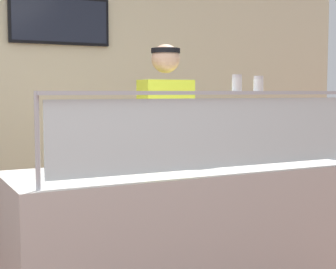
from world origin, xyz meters
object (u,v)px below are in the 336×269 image
worker_figure (167,147)px  parmesan_shaker (237,84)px  pizza_server (184,159)px  pizza_tray (187,162)px  pepper_flake_shaker (258,84)px  pizza_box_stack (242,138)px

worker_figure → parmesan_shaker: bearing=-93.3°
pizza_server → worker_figure: bearing=68.3°
pizza_tray → parmesan_shaker: (0.08, -0.42, 0.49)m
worker_figure → pepper_flake_shaker: bearing=-84.6°
worker_figure → pizza_box_stack: 1.79m
pepper_flake_shaker → worker_figure: (-0.09, 0.99, -0.45)m
parmesan_shaker → pepper_flake_shaker: parmesan_shaker is taller
pizza_tray → pepper_flake_shaker: size_ratio=5.11×
pepper_flake_shaker → pizza_tray: bearing=118.4°
parmesan_shaker → pepper_flake_shaker: size_ratio=1.06×
pizza_tray → pepper_flake_shaker: (0.23, -0.42, 0.49)m
pizza_server → pepper_flake_shaker: pepper_flake_shaker is taller
pizza_server → parmesan_shaker: (0.12, -0.40, 0.47)m
pizza_server → pizza_box_stack: bearing=40.7°
pepper_flake_shaker → pizza_server: bearing=123.6°
pepper_flake_shaker → worker_figure: size_ratio=0.05×
pizza_server → worker_figure: (0.17, 0.58, 0.02)m
parmesan_shaker → worker_figure: 1.09m
pizza_tray → pizza_box_stack: size_ratio=0.97×
pizza_server → pizza_box_stack: 2.31m
pizza_tray → pepper_flake_shaker: pepper_flake_shaker is taller
pizza_tray → pizza_box_stack: 2.27m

